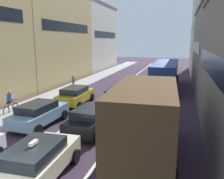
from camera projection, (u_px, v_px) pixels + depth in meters
sidewalk_left at (77, 85)px, 27.76m from camera, size 2.60×64.00×0.14m
lane_stripe_left at (118, 88)px, 26.37m from camera, size 0.16×60.00×0.01m
lane_stripe_right at (148, 90)px, 25.42m from camera, size 0.16×60.00×0.01m
building_row_left at (41, 31)px, 29.12m from camera, size 7.20×43.90×13.67m
removalist_box_truck at (146, 118)px, 10.31m from camera, size 3.01×7.81×3.58m
taxi_centre_lane_front at (37, 161)px, 8.98m from camera, size 2.21×4.37×1.66m
sedan_centre_lane_second at (92, 118)px, 13.87m from camera, size 2.25×4.39×1.49m
wagon_left_lane_second at (39, 113)px, 14.81m from camera, size 2.20×4.37×1.49m
hatchback_centre_lane_third at (118, 97)px, 19.17m from camera, size 2.21×4.37×1.49m
sedan_left_lane_third at (76, 95)px, 19.76m from camera, size 2.12×4.33×1.49m
sedan_right_lane_behind_truck at (154, 102)px, 17.53m from camera, size 2.23×4.38×1.49m
wagon_right_lane_far at (160, 89)px, 22.42m from camera, size 2.24×4.39×1.49m
bus_mid_queue_primary at (165, 73)px, 26.42m from camera, size 2.81×10.50×2.90m
cyclist_on_sidewalk at (10, 102)px, 17.19m from camera, size 0.50×1.73×1.72m
pedestrian_far_sidewalk at (73, 81)px, 25.47m from camera, size 0.34×0.48×1.66m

